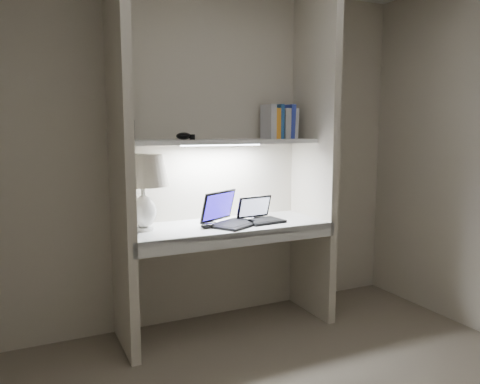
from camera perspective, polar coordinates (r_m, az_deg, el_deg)
back_wall at (r=3.51m, az=-3.45°, el=4.60°), size 3.20×0.01×2.50m
alcove_panel_left at (r=3.04m, az=-14.35°, el=3.88°), size 0.06×0.55×2.50m
alcove_panel_right at (r=3.62m, az=9.04°, el=4.61°), size 0.06×0.55×2.50m
desk at (r=3.33m, az=-1.60°, el=-4.26°), size 1.40×0.55×0.04m
desk_apron at (r=3.10m, az=0.36°, el=-5.71°), size 1.46×0.03×0.10m
shelf at (r=3.34m, az=-2.30°, el=6.16°), size 1.40×0.36×0.03m
strip_light at (r=3.34m, az=-2.30°, el=5.79°), size 0.60×0.04×0.02m
table_lamp at (r=3.13m, az=-11.81°, el=1.51°), size 0.34×0.34×0.51m
laptop_main at (r=3.29m, az=-1.37°, el=-3.09°), size 0.45×0.43×0.23m
laptop_netbook at (r=3.41m, az=2.46°, el=-2.93°), size 0.31×0.28×0.18m
speaker at (r=3.56m, az=1.98°, el=-1.84°), size 0.13×0.10×0.16m
mouse at (r=3.19m, az=-3.96°, el=-4.12°), size 0.10×0.06×0.04m
cable_coil at (r=3.34m, az=-3.65°, el=-3.80°), size 0.12×0.12×0.01m
sticky_note at (r=3.18m, az=-12.68°, el=-4.61°), size 0.08×0.08×0.00m
book_row at (r=3.61m, az=4.81°, el=8.43°), size 0.24×0.17×0.26m
shelf_box at (r=3.21m, az=-13.44°, el=7.35°), size 0.09×0.07×0.13m
shelf_gadget at (r=3.26m, az=-6.88°, el=6.79°), size 0.14×0.12×0.05m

